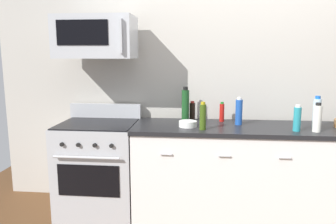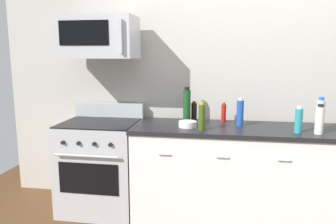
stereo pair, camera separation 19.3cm
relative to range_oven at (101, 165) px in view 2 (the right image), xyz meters
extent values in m
plane|color=brown|center=(1.47, 0.00, -0.47)|extent=(6.35, 6.35, 0.00)
cube|color=#B7B2A8|center=(1.47, 0.41, 0.88)|extent=(5.29, 0.10, 2.70)
cube|color=white|center=(1.47, 0.00, -0.03)|extent=(2.17, 0.62, 0.88)
cube|color=black|center=(1.47, 0.00, 0.43)|extent=(2.20, 0.65, 0.04)
cylinder|color=silver|center=(0.72, -0.33, 0.25)|extent=(0.10, 0.02, 0.02)
cylinder|color=silver|center=(1.22, -0.33, 0.25)|extent=(0.10, 0.02, 0.02)
cylinder|color=silver|center=(1.73, -0.33, 0.25)|extent=(0.10, 0.02, 0.02)
cube|color=#B7BABF|center=(0.00, 0.00, -0.01)|extent=(0.76, 0.64, 0.91)
cube|color=black|center=(0.00, -0.33, -0.02)|extent=(0.58, 0.01, 0.30)
cylinder|color=#B7BABF|center=(0.00, -0.36, 0.21)|extent=(0.61, 0.02, 0.02)
cube|color=#B7BABF|center=(0.00, 0.29, 0.52)|extent=(0.76, 0.06, 0.16)
cube|color=black|center=(0.00, 0.00, 0.45)|extent=(0.73, 0.61, 0.01)
cylinder|color=black|center=(-0.23, -0.34, 0.32)|extent=(0.04, 0.02, 0.04)
cylinder|color=black|center=(-0.08, -0.34, 0.32)|extent=(0.04, 0.02, 0.04)
cylinder|color=black|center=(0.08, -0.34, 0.32)|extent=(0.04, 0.02, 0.04)
cylinder|color=black|center=(0.23, -0.34, 0.32)|extent=(0.04, 0.02, 0.04)
cube|color=#B7BABF|center=(0.00, 0.05, 1.28)|extent=(0.74, 0.40, 0.40)
cube|color=black|center=(-0.06, -0.16, 1.31)|extent=(0.48, 0.01, 0.22)
cube|color=#B7BABF|center=(0.30, -0.17, 1.28)|extent=(0.02, 0.04, 0.30)
cylinder|color=#385114|center=(1.03, -0.19, 0.57)|extent=(0.06, 0.06, 0.23)
cylinder|color=#B29919|center=(1.03, -0.19, 0.69)|extent=(0.04, 0.04, 0.02)
cylinder|color=silver|center=(2.02, -0.16, 0.57)|extent=(0.07, 0.07, 0.23)
cylinder|color=black|center=(2.02, -0.16, 0.70)|extent=(0.05, 0.05, 0.02)
cylinder|color=teal|center=(1.86, -0.15, 0.56)|extent=(0.06, 0.06, 0.21)
cylinder|color=white|center=(1.86, -0.15, 0.67)|extent=(0.04, 0.04, 0.02)
cylinder|color=silver|center=(2.07, 0.00, 0.59)|extent=(0.07, 0.07, 0.27)
cylinder|color=blue|center=(2.07, 0.00, 0.73)|extent=(0.05, 0.05, 0.03)
cylinder|color=#B21914|center=(1.22, 0.20, 0.54)|extent=(0.05, 0.05, 0.18)
cylinder|color=#19721E|center=(1.22, 0.20, 0.64)|extent=(0.03, 0.03, 0.02)
cylinder|color=#19471E|center=(0.86, 0.18, 0.61)|extent=(0.08, 0.08, 0.32)
cylinder|color=black|center=(0.86, 0.18, 0.78)|extent=(0.05, 0.05, 0.03)
cylinder|color=#1E4CA5|center=(1.38, 0.07, 0.57)|extent=(0.07, 0.07, 0.24)
cylinder|color=silver|center=(1.38, 0.07, 0.71)|extent=(0.04, 0.04, 0.02)
cylinder|color=black|center=(0.93, 0.24, 0.54)|extent=(0.06, 0.06, 0.18)
cylinder|color=maroon|center=(0.93, 0.24, 0.64)|extent=(0.04, 0.04, 0.02)
cylinder|color=white|center=(0.89, -0.07, 0.48)|extent=(0.17, 0.17, 0.05)
torus|color=white|center=(0.89, -0.07, 0.50)|extent=(0.17, 0.17, 0.01)
cylinder|color=white|center=(0.89, -0.07, 0.45)|extent=(0.09, 0.09, 0.01)
camera|label=1|loc=(1.00, -3.06, 1.12)|focal=34.83mm
camera|label=2|loc=(1.19, -3.04, 1.12)|focal=34.83mm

